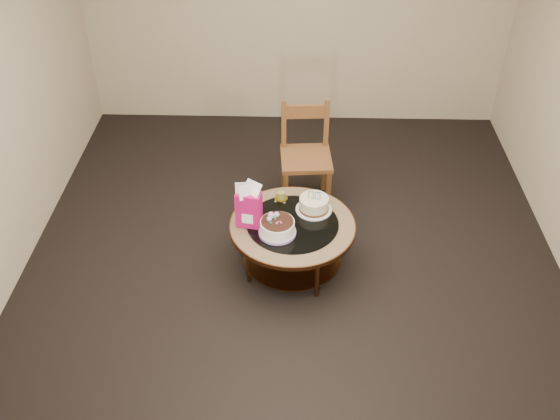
{
  "coord_description": "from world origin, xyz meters",
  "views": [
    {
      "loc": [
        0.01,
        -3.85,
        3.62
      ],
      "look_at": [
        -0.1,
        0.02,
        0.57
      ],
      "focal_mm": 40.0,
      "sensor_mm": 36.0,
      "label": 1
    }
  ],
  "objects_px": {
    "coffee_table": "(292,231)",
    "gift_bag": "(249,205)",
    "dining_chair": "(306,155)",
    "cream_cake": "(314,204)",
    "decorated_cake": "(277,228)"
  },
  "relations": [
    {
      "from": "decorated_cake",
      "to": "gift_bag",
      "type": "height_order",
      "value": "gift_bag"
    },
    {
      "from": "cream_cake",
      "to": "dining_chair",
      "type": "xyz_separation_m",
      "value": [
        -0.06,
        0.76,
        -0.02
      ]
    },
    {
      "from": "coffee_table",
      "to": "cream_cake",
      "type": "height_order",
      "value": "cream_cake"
    },
    {
      "from": "coffee_table",
      "to": "dining_chair",
      "type": "bearing_deg",
      "value": 83.44
    },
    {
      "from": "cream_cake",
      "to": "gift_bag",
      "type": "distance_m",
      "value": 0.57
    },
    {
      "from": "dining_chair",
      "to": "decorated_cake",
      "type": "bearing_deg",
      "value": -106.06
    },
    {
      "from": "coffee_table",
      "to": "gift_bag",
      "type": "relative_size",
      "value": 2.58
    },
    {
      "from": "decorated_cake",
      "to": "cream_cake",
      "type": "distance_m",
      "value": 0.42
    },
    {
      "from": "cream_cake",
      "to": "coffee_table",
      "type": "bearing_deg",
      "value": -124.39
    },
    {
      "from": "gift_bag",
      "to": "dining_chair",
      "type": "height_order",
      "value": "dining_chair"
    },
    {
      "from": "coffee_table",
      "to": "gift_bag",
      "type": "height_order",
      "value": "gift_bag"
    },
    {
      "from": "coffee_table",
      "to": "decorated_cake",
      "type": "distance_m",
      "value": 0.22
    },
    {
      "from": "cream_cake",
      "to": "gift_bag",
      "type": "relative_size",
      "value": 0.75
    },
    {
      "from": "dining_chair",
      "to": "gift_bag",
      "type": "bearing_deg",
      "value": -119.22
    },
    {
      "from": "cream_cake",
      "to": "dining_chair",
      "type": "distance_m",
      "value": 0.76
    }
  ]
}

